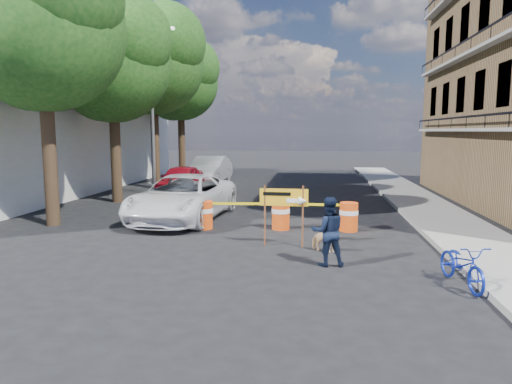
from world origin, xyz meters
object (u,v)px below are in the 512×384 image
(bicycle, at_px, (463,244))
(sedan_silver, at_px, (210,170))
(dog, at_px, (324,240))
(sedan_red, at_px, (181,180))
(suv_white, at_px, (183,197))
(barrel_far_left, at_px, (162,213))
(barrel_far_right, at_px, (349,216))
(detour_sign, at_px, (289,202))
(pedestrian, at_px, (328,231))
(barrel_mid_left, at_px, (204,214))
(barrel_mid_right, at_px, (281,215))

(bicycle, height_order, sedan_silver, bicycle)
(dog, bearing_deg, sedan_red, 54.14)
(suv_white, relative_size, sedan_silver, 1.15)
(barrel_far_left, xyz_separation_m, barrel_far_right, (5.94, 0.25, 0.00))
(detour_sign, distance_m, pedestrian, 1.93)
(barrel_mid_left, relative_size, barrel_mid_right, 1.00)
(sedan_silver, bearing_deg, barrel_mid_left, -76.19)
(sedan_red, height_order, sedan_silver, sedan_silver)
(barrel_mid_left, height_order, bicycle, bicycle)
(bicycle, height_order, dog, bicycle)
(barrel_far_left, height_order, suv_white, suv_white)
(detour_sign, bearing_deg, barrel_mid_right, 101.72)
(pedestrian, xyz_separation_m, suv_white, (-4.89, 4.98, -0.02))
(pedestrian, height_order, sedan_red, pedestrian)
(barrel_far_left, distance_m, bicycle, 9.10)
(sedan_red, relative_size, sedan_silver, 0.84)
(sedan_red, bearing_deg, bicycle, -52.66)
(barrel_far_right, distance_m, suv_white, 5.78)
(barrel_far_right, relative_size, suv_white, 0.16)
(pedestrian, height_order, sedan_silver, sedan_silver)
(barrel_mid_right, xyz_separation_m, sedan_red, (-5.53, 7.64, 0.24))
(sedan_silver, bearing_deg, suv_white, -80.24)
(sedan_silver, bearing_deg, bicycle, -60.07)
(dog, height_order, sedan_silver, sedan_silver)
(dog, height_order, sedan_red, sedan_red)
(bicycle, relative_size, sedan_silver, 0.35)
(sedan_silver, bearing_deg, barrel_mid_right, -65.42)
(barrel_far_left, height_order, barrel_mid_left, same)
(barrel_mid_right, relative_size, sedan_silver, 0.18)
(barrel_far_right, xyz_separation_m, dog, (-0.80, -2.60, -0.16))
(barrel_far_left, relative_size, barrel_far_right, 1.00)
(barrel_mid_right, bearing_deg, dog, -63.13)
(barrel_mid_right, distance_m, suv_white, 3.74)
(barrel_mid_left, distance_m, sedan_silver, 12.51)
(pedestrian, bearing_deg, barrel_mid_left, -52.14)
(barrel_mid_left, height_order, pedestrian, pedestrian)
(detour_sign, xyz_separation_m, bicycle, (3.61, -2.71, -0.35))
(barrel_far_left, relative_size, sedan_red, 0.22)
(detour_sign, xyz_separation_m, sedan_red, (-5.92, 9.81, -0.50))
(barrel_mid_left, height_order, sedan_silver, sedan_silver)
(barrel_mid_left, height_order, barrel_far_right, same)
(pedestrian, bearing_deg, barrel_far_left, -43.44)
(sedan_red, bearing_deg, barrel_far_left, -77.68)
(barrel_mid_right, relative_size, dog, 1.23)
(barrel_far_right, height_order, dog, barrel_far_right)
(bicycle, relative_size, dog, 2.35)
(barrel_mid_right, distance_m, sedan_silver, 13.02)
(barrel_mid_left, relative_size, bicycle, 0.52)
(barrel_mid_left, relative_size, sedan_silver, 0.18)
(bicycle, distance_m, sedan_red, 15.74)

